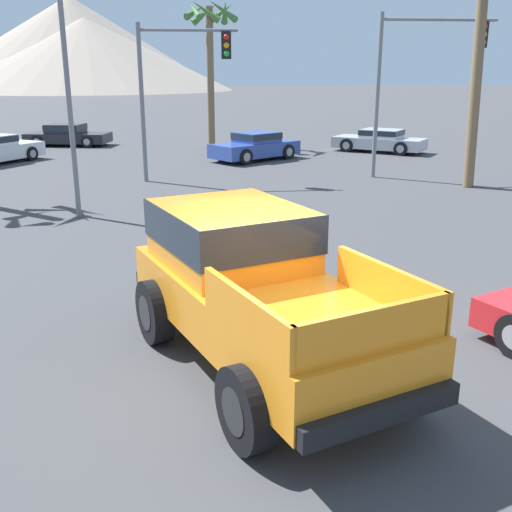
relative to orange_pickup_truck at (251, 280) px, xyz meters
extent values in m
plane|color=#424244|center=(0.45, -0.22, -1.17)|extent=(320.00, 320.00, 0.00)
cube|color=orange|center=(0.13, -0.32, -0.29)|extent=(3.66, 5.23, 0.70)
cube|color=orange|center=(-0.24, 0.57, 0.48)|extent=(2.48, 2.66, 0.84)
cube|color=#1E2833|center=(-0.24, 0.57, 0.63)|extent=(2.53, 2.71, 0.54)
cube|color=orange|center=(-0.22, -1.94, 0.30)|extent=(0.81, 1.82, 0.48)
cube|color=orange|center=(1.52, -1.22, 0.30)|extent=(0.81, 1.82, 0.48)
cube|color=orange|center=(1.00, -2.44, 0.30)|extent=(1.77, 0.79, 0.48)
cube|color=black|center=(-0.81, 1.96, -0.51)|extent=(1.84, 0.88, 0.24)
cube|color=black|center=(1.08, -2.61, -0.51)|extent=(1.84, 0.88, 0.24)
cylinder|color=black|center=(-1.37, 0.68, -0.69)|extent=(0.64, 1.00, 0.96)
cylinder|color=#232326|center=(-1.37, 0.68, -0.69)|extent=(0.50, 0.61, 0.53)
cylinder|color=black|center=(0.50, 1.45, -0.69)|extent=(0.64, 1.00, 0.96)
cylinder|color=#232326|center=(0.50, 1.45, -0.69)|extent=(0.50, 0.61, 0.53)
cylinder|color=black|center=(-0.23, -2.10, -0.69)|extent=(0.64, 1.00, 0.96)
cylinder|color=#232326|center=(-0.23, -2.10, -0.69)|extent=(0.50, 0.61, 0.53)
cylinder|color=black|center=(1.64, -1.33, -0.69)|extent=(0.64, 1.00, 0.96)
cylinder|color=#232326|center=(1.64, -1.33, -0.69)|extent=(0.50, 0.61, 0.53)
cylinder|color=black|center=(-9.67, 21.14, -0.86)|extent=(0.51, 0.65, 0.62)
cylinder|color=#9E9EA3|center=(-9.67, 21.14, -0.86)|extent=(0.38, 0.41, 0.34)
cylinder|color=black|center=(-8.25, 20.30, -0.86)|extent=(0.51, 0.65, 0.62)
cylinder|color=#9E9EA3|center=(-8.25, 20.30, -0.86)|extent=(0.38, 0.41, 0.34)
cube|color=#334C9E|center=(1.82, 19.55, -0.68)|extent=(4.36, 3.86, 0.61)
cube|color=#334C9E|center=(1.90, 19.61, -0.15)|extent=(2.30, 2.26, 0.44)
cube|color=#1E2833|center=(1.90, 19.61, -0.10)|extent=(2.35, 2.30, 0.27)
cylinder|color=black|center=(1.28, 18.12, -0.83)|extent=(0.68, 0.58, 0.68)
cylinder|color=#9E9EA3|center=(1.28, 18.12, -0.83)|extent=(0.44, 0.41, 0.37)
cylinder|color=black|center=(0.29, 19.45, -0.83)|extent=(0.68, 0.58, 0.68)
cylinder|color=#9E9EA3|center=(0.29, 19.45, -0.83)|extent=(0.44, 0.41, 0.37)
cylinder|color=black|center=(3.34, 19.66, -0.83)|extent=(0.68, 0.58, 0.68)
cylinder|color=#9E9EA3|center=(3.34, 19.66, -0.83)|extent=(0.44, 0.41, 0.37)
cylinder|color=black|center=(2.36, 20.98, -0.83)|extent=(0.68, 0.58, 0.68)
cylinder|color=#9E9EA3|center=(2.36, 20.98, -0.83)|extent=(0.44, 0.41, 0.37)
cube|color=#232328|center=(-7.75, 25.94, -0.75)|extent=(4.61, 2.51, 0.50)
cube|color=#232328|center=(-7.86, 25.96, -0.26)|extent=(2.07, 1.86, 0.47)
cube|color=#1E2833|center=(-7.86, 25.96, -0.20)|extent=(2.12, 1.91, 0.28)
cylinder|color=black|center=(-6.27, 26.56, -0.86)|extent=(0.65, 0.32, 0.63)
cylinder|color=#9E9EA3|center=(-6.27, 26.56, -0.86)|extent=(0.38, 0.29, 0.34)
cylinder|color=black|center=(-6.56, 24.86, -0.86)|extent=(0.65, 0.32, 0.63)
cylinder|color=#9E9EA3|center=(-6.56, 24.86, -0.86)|extent=(0.38, 0.29, 0.34)
cylinder|color=black|center=(-8.94, 27.02, -0.86)|extent=(0.65, 0.32, 0.63)
cylinder|color=#9E9EA3|center=(-8.94, 27.02, -0.86)|extent=(0.38, 0.29, 0.34)
cylinder|color=black|center=(-9.23, 25.32, -0.86)|extent=(0.65, 0.32, 0.63)
cylinder|color=#9E9EA3|center=(-9.23, 25.32, -0.86)|extent=(0.38, 0.29, 0.34)
cube|color=#B7BABF|center=(8.23, 21.78, -0.72)|extent=(4.60, 3.96, 0.53)
cube|color=#B7BABF|center=(8.32, 21.72, -0.25)|extent=(2.39, 2.30, 0.41)
cube|color=#1E2833|center=(8.32, 21.72, -0.20)|extent=(2.44, 2.35, 0.25)
cylinder|color=black|center=(6.63, 21.90, -0.84)|extent=(0.67, 0.56, 0.66)
cylinder|color=#9E9EA3|center=(6.63, 21.90, -0.84)|extent=(0.43, 0.40, 0.36)
cylinder|color=black|center=(7.58, 23.24, -0.84)|extent=(0.67, 0.56, 0.66)
cylinder|color=#9E9EA3|center=(7.58, 23.24, -0.84)|extent=(0.43, 0.40, 0.36)
cylinder|color=black|center=(8.87, 20.32, -0.84)|extent=(0.67, 0.56, 0.66)
cylinder|color=#9E9EA3|center=(8.87, 20.32, -0.84)|extent=(0.43, 0.40, 0.36)
cylinder|color=black|center=(9.82, 21.66, -0.84)|extent=(0.67, 0.56, 0.66)
cylinder|color=#9E9EA3|center=(9.82, 21.66, -0.84)|extent=(0.43, 0.40, 0.36)
cylinder|color=slate|center=(-2.66, 14.48, 1.57)|extent=(0.16, 0.16, 5.48)
cylinder|color=slate|center=(-0.95, 14.48, 4.06)|extent=(3.42, 0.11, 0.11)
cube|color=black|center=(0.35, 14.48, 3.56)|extent=(0.34, 0.26, 0.90)
sphere|color=red|center=(0.35, 14.33, 3.83)|extent=(0.20, 0.20, 0.20)
sphere|color=orange|center=(0.35, 14.33, 3.56)|extent=(0.20, 0.20, 0.20)
sphere|color=green|center=(0.35, 14.33, 3.29)|extent=(0.20, 0.20, 0.20)
cylinder|color=slate|center=(5.90, 14.61, 1.77)|extent=(0.16, 0.16, 5.88)
cylinder|color=slate|center=(8.04, 14.61, 4.46)|extent=(4.27, 0.11, 0.11)
cube|color=black|center=(9.66, 14.61, 3.96)|extent=(0.34, 0.26, 0.90)
sphere|color=red|center=(9.66, 14.46, 4.23)|extent=(0.20, 0.20, 0.20)
sphere|color=orange|center=(9.66, 14.46, 3.96)|extent=(0.20, 0.20, 0.20)
sphere|color=green|center=(9.66, 14.46, 3.69)|extent=(0.20, 0.20, 0.20)
cylinder|color=slate|center=(-4.07, 9.09, 3.20)|extent=(0.14, 0.14, 8.74)
cylinder|color=brown|center=(-0.03, 24.52, 2.31)|extent=(0.36, 0.94, 6.97)
cone|color=#427533|center=(0.78, 24.82, 5.54)|extent=(0.38, 1.56, 1.15)
cone|color=#427533|center=(0.62, 25.41, 5.58)|extent=(1.46, 1.54, 1.06)
cone|color=#427533|center=(-0.24, 25.54, 5.52)|extent=(1.48, 0.75, 1.20)
cone|color=#427533|center=(-0.71, 25.28, 5.60)|extent=(1.26, 1.58, 0.96)
cone|color=#427533|center=(-0.73, 24.55, 5.58)|extent=(0.85, 1.53, 1.03)
cone|color=#427533|center=(-0.20, 24.04, 5.53)|extent=(1.54, 0.69, 1.19)
cone|color=#427533|center=(0.63, 24.09, 5.57)|extent=(1.67, 1.57, 1.10)
cylinder|color=brown|center=(8.66, 12.55, 2.68)|extent=(0.36, 0.82, 7.72)
cone|color=gray|center=(-27.75, 132.92, 8.41)|extent=(64.09, 64.09, 19.15)
cone|color=gray|center=(-23.45, 124.12, 5.90)|extent=(59.69, 59.69, 14.14)
camera|label=1|loc=(-0.63, -7.64, 2.72)|focal=42.00mm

